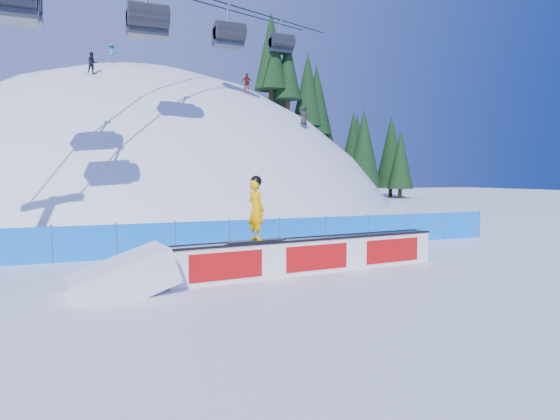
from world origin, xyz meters
name	(u,v)px	position (x,y,z in m)	size (l,w,h in m)	color
ground	(305,272)	(0.00, 0.00, 0.00)	(160.00, 160.00, 0.00)	white
snow_hill	(143,365)	(0.00, 42.00, -18.00)	(64.00, 64.00, 64.00)	white
treeline	(335,123)	(23.52, 41.61, 9.32)	(23.59, 12.89, 20.01)	#332314
safety_fence	(255,235)	(0.00, 4.50, 0.60)	(22.05, 0.05, 1.30)	#0970F2
chairlift	(216,4)	(4.74, 27.49, 16.89)	(40.80, 41.70, 22.00)	gray
rail_box	(312,255)	(0.18, -0.13, 0.51)	(8.72, 1.54, 1.04)	white
snow_ramp	(123,293)	(-5.23, -0.71, 0.00)	(2.38, 1.59, 0.89)	white
snowboarder	(256,209)	(-1.63, -0.32, 1.94)	(1.77, 0.70, 1.82)	black
distant_skiers	(176,75)	(2.00, 30.74, 11.55)	(18.08, 9.80, 7.64)	black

